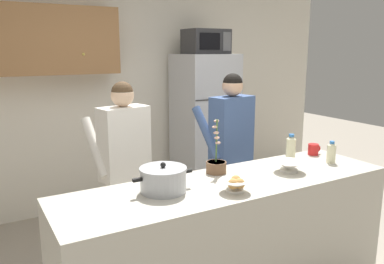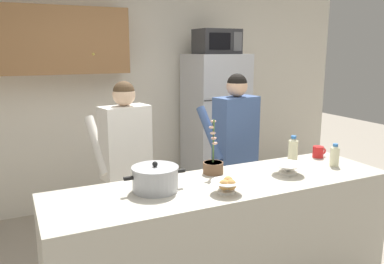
{
  "view_description": "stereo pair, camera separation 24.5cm",
  "coord_description": "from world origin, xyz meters",
  "px_view_note": "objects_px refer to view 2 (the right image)",
  "views": [
    {
      "loc": [
        -1.53,
        -2.1,
        1.82
      ],
      "look_at": [
        0.0,
        0.55,
        1.17
      ],
      "focal_mm": 36.44,
      "sensor_mm": 36.0,
      "label": 1
    },
    {
      "loc": [
        -1.31,
        -2.21,
        1.82
      ],
      "look_at": [
        0.0,
        0.55,
        1.17
      ],
      "focal_mm": 36.44,
      "sensor_mm": 36.0,
      "label": 2
    }
  ],
  "objects_px": {
    "bread_bowl": "(227,185)",
    "potted_orchid": "(213,165)",
    "microwave": "(217,42)",
    "empty_bowl": "(288,168)",
    "refrigerator": "(215,128)",
    "person_near_pot": "(126,153)",
    "bottle_mid_counter": "(293,150)",
    "cooking_pot": "(155,179)",
    "coffee_mug": "(318,152)",
    "bottle_near_edge": "(335,155)",
    "person_by_sink": "(235,140)"
  },
  "relations": [
    {
      "from": "refrigerator",
      "to": "potted_orchid",
      "type": "xyz_separation_m",
      "value": [
        -0.91,
        -1.64,
        0.1
      ]
    },
    {
      "from": "person_near_pot",
      "to": "potted_orchid",
      "type": "xyz_separation_m",
      "value": [
        0.48,
        -0.65,
        0.01
      ]
    },
    {
      "from": "bottle_mid_counter",
      "to": "microwave",
      "type": "bearing_deg",
      "value": 83.14
    },
    {
      "from": "microwave",
      "to": "person_near_pot",
      "type": "height_order",
      "value": "microwave"
    },
    {
      "from": "refrigerator",
      "to": "person_by_sink",
      "type": "height_order",
      "value": "refrigerator"
    },
    {
      "from": "person_near_pot",
      "to": "person_by_sink",
      "type": "height_order",
      "value": "person_by_sink"
    },
    {
      "from": "microwave",
      "to": "cooking_pot",
      "type": "xyz_separation_m",
      "value": [
        -1.42,
        -1.77,
        -0.91
      ]
    },
    {
      "from": "person_by_sink",
      "to": "cooking_pot",
      "type": "relative_size",
      "value": 3.86
    },
    {
      "from": "empty_bowl",
      "to": "bottle_near_edge",
      "type": "distance_m",
      "value": 0.47
    },
    {
      "from": "microwave",
      "to": "bottle_mid_counter",
      "type": "xyz_separation_m",
      "value": [
        -0.2,
        -1.65,
        -0.88
      ]
    },
    {
      "from": "bread_bowl",
      "to": "empty_bowl",
      "type": "bearing_deg",
      "value": 13.3
    },
    {
      "from": "coffee_mug",
      "to": "microwave",
      "type": "bearing_deg",
      "value": 93.81
    },
    {
      "from": "person_near_pot",
      "to": "cooking_pot",
      "type": "distance_m",
      "value": 0.8
    },
    {
      "from": "microwave",
      "to": "bottle_near_edge",
      "type": "bearing_deg",
      "value": -88.73
    },
    {
      "from": "person_by_sink",
      "to": "bottle_near_edge",
      "type": "height_order",
      "value": "person_by_sink"
    },
    {
      "from": "person_near_pot",
      "to": "bottle_mid_counter",
      "type": "xyz_separation_m",
      "value": [
        1.19,
        -0.68,
        0.06
      ]
    },
    {
      "from": "person_near_pot",
      "to": "bread_bowl",
      "type": "distance_m",
      "value": 1.11
    },
    {
      "from": "refrigerator",
      "to": "potted_orchid",
      "type": "bearing_deg",
      "value": -119.07
    },
    {
      "from": "potted_orchid",
      "to": "bread_bowl",
      "type": "bearing_deg",
      "value": -106.02
    },
    {
      "from": "empty_bowl",
      "to": "microwave",
      "type": "bearing_deg",
      "value": 77.24
    },
    {
      "from": "person_near_pot",
      "to": "cooking_pot",
      "type": "bearing_deg",
      "value": -92.1
    },
    {
      "from": "person_near_pot",
      "to": "empty_bowl",
      "type": "xyz_separation_m",
      "value": [
        0.97,
        -0.9,
        -0.01
      ]
    },
    {
      "from": "coffee_mug",
      "to": "person_near_pot",
      "type": "bearing_deg",
      "value": 156.58
    },
    {
      "from": "person_by_sink",
      "to": "empty_bowl",
      "type": "distance_m",
      "value": 0.81
    },
    {
      "from": "person_near_pot",
      "to": "coffee_mug",
      "type": "bearing_deg",
      "value": -23.42
    },
    {
      "from": "refrigerator",
      "to": "person_near_pot",
      "type": "relative_size",
      "value": 1.12
    },
    {
      "from": "bread_bowl",
      "to": "bottle_near_edge",
      "type": "xyz_separation_m",
      "value": [
        1.06,
        0.15,
        0.04
      ]
    },
    {
      "from": "coffee_mug",
      "to": "potted_orchid",
      "type": "distance_m",
      "value": 1.02
    },
    {
      "from": "cooking_pot",
      "to": "empty_bowl",
      "type": "height_order",
      "value": "cooking_pot"
    },
    {
      "from": "bread_bowl",
      "to": "potted_orchid",
      "type": "distance_m",
      "value": 0.41
    },
    {
      "from": "coffee_mug",
      "to": "bottle_near_edge",
      "type": "distance_m",
      "value": 0.26
    },
    {
      "from": "refrigerator",
      "to": "bread_bowl",
      "type": "distance_m",
      "value": 2.27
    },
    {
      "from": "person_by_sink",
      "to": "cooking_pot",
      "type": "height_order",
      "value": "person_by_sink"
    },
    {
      "from": "person_near_pot",
      "to": "bottle_mid_counter",
      "type": "height_order",
      "value": "person_near_pot"
    },
    {
      "from": "cooking_pot",
      "to": "bottle_mid_counter",
      "type": "bearing_deg",
      "value": 5.57
    },
    {
      "from": "microwave",
      "to": "empty_bowl",
      "type": "bearing_deg",
      "value": -102.76
    },
    {
      "from": "coffee_mug",
      "to": "bottle_near_edge",
      "type": "relative_size",
      "value": 0.73
    },
    {
      "from": "bottle_near_edge",
      "to": "person_by_sink",
      "type": "bearing_deg",
      "value": 117.53
    },
    {
      "from": "microwave",
      "to": "cooking_pot",
      "type": "height_order",
      "value": "microwave"
    },
    {
      "from": "coffee_mug",
      "to": "bread_bowl",
      "type": "bearing_deg",
      "value": -160.66
    },
    {
      "from": "refrigerator",
      "to": "bread_bowl",
      "type": "xyz_separation_m",
      "value": [
        -1.02,
        -2.03,
        0.09
      ]
    },
    {
      "from": "coffee_mug",
      "to": "bottle_mid_counter",
      "type": "distance_m",
      "value": 0.31
    },
    {
      "from": "empty_bowl",
      "to": "bottle_mid_counter",
      "type": "relative_size",
      "value": 1.06
    },
    {
      "from": "bottle_near_edge",
      "to": "bottle_mid_counter",
      "type": "bearing_deg",
      "value": 138.75
    },
    {
      "from": "microwave",
      "to": "coffee_mug",
      "type": "relative_size",
      "value": 3.66
    },
    {
      "from": "person_near_pot",
      "to": "bread_bowl",
      "type": "relative_size",
      "value": 7.71
    },
    {
      "from": "microwave",
      "to": "empty_bowl",
      "type": "height_order",
      "value": "microwave"
    },
    {
      "from": "refrigerator",
      "to": "person_near_pot",
      "type": "xyz_separation_m",
      "value": [
        -1.39,
        -0.98,
        0.09
      ]
    },
    {
      "from": "refrigerator",
      "to": "bottle_mid_counter",
      "type": "height_order",
      "value": "refrigerator"
    },
    {
      "from": "bread_bowl",
      "to": "bottle_mid_counter",
      "type": "height_order",
      "value": "bottle_mid_counter"
    }
  ]
}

